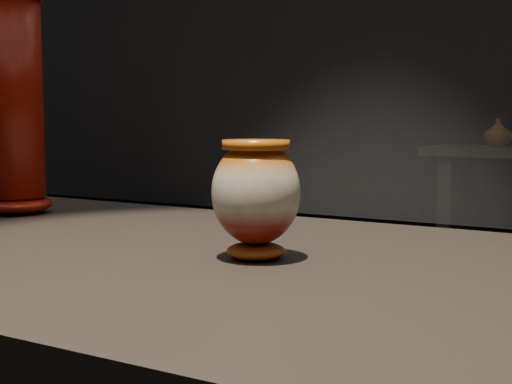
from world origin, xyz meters
TOP-DOWN VIEW (x-y plane):
  - main_vase at (0.13, 0.01)m, footprint 0.16×0.16m
  - tall_vase at (-0.51, 0.16)m, footprint 0.14×0.14m
  - back_vase_left at (-0.31, 3.72)m, footprint 0.19×0.19m

SIDE VIEW (x-z plane):
  - back_vase_left at x=-0.31m, z-range 0.90..1.07m
  - main_vase at x=0.13m, z-range 0.91..1.07m
  - tall_vase at x=-0.51m, z-range 0.89..1.33m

